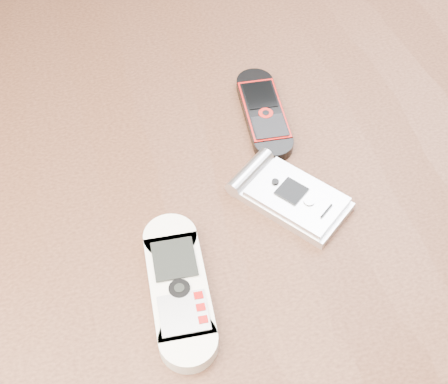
{
  "coord_description": "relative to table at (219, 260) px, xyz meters",
  "views": [
    {
      "loc": [
        -0.09,
        -0.34,
        1.21
      ],
      "look_at": [
        0.01,
        0.0,
        0.76
      ],
      "focal_mm": 50.0,
      "sensor_mm": 36.0,
      "label": 1
    }
  ],
  "objects": [
    {
      "name": "nokia_black_red",
      "position": [
        0.07,
        0.09,
        0.11
      ],
      "size": [
        0.05,
        0.13,
        0.01
      ],
      "primitive_type": "cube",
      "rotation": [
        0.0,
        0.0,
        -0.09
      ],
      "color": "black",
      "rests_on": "table"
    },
    {
      "name": "table",
      "position": [
        0.0,
        0.0,
        0.0
      ],
      "size": [
        1.2,
        0.8,
        0.75
      ],
      "color": "black",
      "rests_on": "ground"
    },
    {
      "name": "motorola_razr",
      "position": [
        0.07,
        -0.02,
        0.11
      ],
      "size": [
        0.11,
        0.12,
        0.02
      ],
      "primitive_type": "cube",
      "rotation": [
        0.0,
        0.0,
        0.64
      ],
      "color": "silver",
      "rests_on": "table"
    },
    {
      "name": "nokia_white",
      "position": [
        -0.06,
        -0.09,
        0.11
      ],
      "size": [
        0.06,
        0.15,
        0.02
      ],
      "primitive_type": "cube",
      "rotation": [
        0.0,
        0.0,
        -0.08
      ],
      "color": "white",
      "rests_on": "table"
    }
  ]
}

